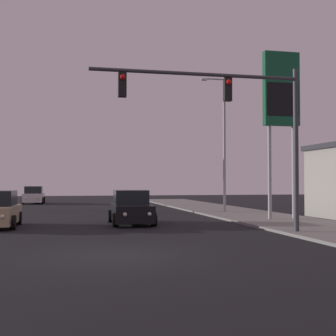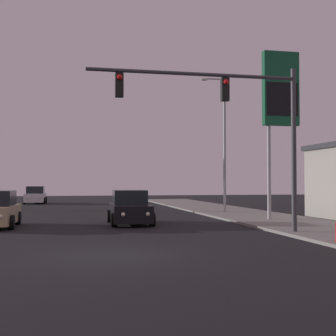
{
  "view_description": "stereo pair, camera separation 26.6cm",
  "coord_description": "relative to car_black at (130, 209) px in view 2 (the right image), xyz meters",
  "views": [
    {
      "loc": [
        -1.34,
        -13.3,
        2.07
      ],
      "look_at": [
        4.94,
        15.91,
        2.98
      ],
      "focal_mm": 50.0,
      "sensor_mm": 36.0,
      "label": 1
    },
    {
      "loc": [
        -1.08,
        -13.36,
        2.07
      ],
      "look_at": [
        4.94,
        15.91,
        2.98
      ],
      "focal_mm": 50.0,
      "sensor_mm": 36.0,
      "label": 2
    }
  ],
  "objects": [
    {
      "name": "ground_plane",
      "position": [
        -1.73,
        -9.7,
        -0.76
      ],
      "size": [
        120.0,
        120.0,
        0.0
      ],
      "primitive_type": "plane",
      "color": "black"
    },
    {
      "name": "sidewalk_right",
      "position": [
        7.77,
        0.3,
        -0.7
      ],
      "size": [
        5.0,
        60.0,
        0.12
      ],
      "color": "gray",
      "rests_on": "ground"
    },
    {
      "name": "car_black",
      "position": [
        0.0,
        0.0,
        0.0
      ],
      "size": [
        2.04,
        4.33,
        1.68
      ],
      "rotation": [
        0.0,
        0.0,
        3.12
      ],
      "color": "black",
      "rests_on": "ground"
    },
    {
      "name": "car_white",
      "position": [
        -6.29,
        24.12,
        0.0
      ],
      "size": [
        2.04,
        4.32,
        1.68
      ],
      "rotation": [
        0.0,
        0.0,
        3.13
      ],
      "color": "silver",
      "rests_on": "ground"
    },
    {
      "name": "traffic_light_mast",
      "position": [
        3.43,
        -5.85,
        4.02
      ],
      "size": [
        8.31,
        0.36,
        6.5
      ],
      "color": "#38383D",
      "rests_on": "sidewalk_right"
    },
    {
      "name": "street_lamp",
      "position": [
        7.04,
        6.68,
        4.36
      ],
      "size": [
        1.74,
        0.24,
        9.0
      ],
      "color": "#99999E",
      "rests_on": "sidewalk_right"
    },
    {
      "name": "gas_station_sign",
      "position": [
        8.2,
        0.26,
        5.86
      ],
      "size": [
        2.0,
        0.42,
        9.0
      ],
      "color": "#99999E",
      "rests_on": "sidewalk_right"
    }
  ]
}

